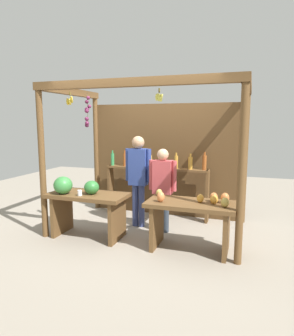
# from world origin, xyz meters

# --- Properties ---
(ground_plane) EXTENTS (12.00, 12.00, 0.00)m
(ground_plane) POSITION_xyz_m (0.00, 0.00, 0.00)
(ground_plane) COLOR gray
(ground_plane) RESTS_ON ground
(market_stall) EXTENTS (3.19, 1.93, 2.49)m
(market_stall) POSITION_xyz_m (-0.01, 0.44, 1.43)
(market_stall) COLOR brown
(market_stall) RESTS_ON ground
(fruit_counter_left) EXTENTS (1.29, 0.68, 1.02)m
(fruit_counter_left) POSITION_xyz_m (-0.91, -0.71, 0.62)
(fruit_counter_left) COLOR brown
(fruit_counter_left) RESTS_ON ground
(fruit_counter_right) EXTENTS (1.29, 0.64, 0.88)m
(fruit_counter_right) POSITION_xyz_m (0.86, -0.68, 0.55)
(fruit_counter_right) COLOR brown
(fruit_counter_right) RESTS_ON ground
(bottle_shelf_unit) EXTENTS (2.05, 0.22, 1.33)m
(bottle_shelf_unit) POSITION_xyz_m (-0.09, 0.68, 0.82)
(bottle_shelf_unit) COLOR brown
(bottle_shelf_unit) RESTS_ON ground
(vendor_man) EXTENTS (0.48, 0.22, 1.64)m
(vendor_man) POSITION_xyz_m (-0.25, 0.07, 0.99)
(vendor_man) COLOR #39457C
(vendor_man) RESTS_ON ground
(vendor_woman) EXTENTS (0.48, 0.20, 1.44)m
(vendor_woman) POSITION_xyz_m (0.24, -0.07, 0.85)
(vendor_woman) COLOR #323C48
(vendor_woman) RESTS_ON ground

